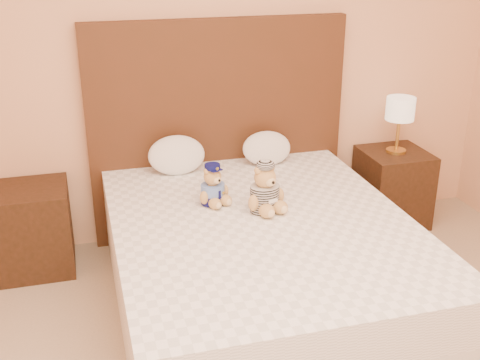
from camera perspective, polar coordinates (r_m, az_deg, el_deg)
The scene contains 9 objects.
bed at distance 3.41m, azimuth 2.09°, elevation -7.99°, with size 1.60×2.00×0.55m.
headboard at distance 4.11m, azimuth -2.05°, elevation 4.68°, with size 1.75×0.08×1.50m, color #472615.
nightstand_left at distance 4.00m, azimuth -18.92°, elevation -4.40°, with size 0.45×0.45×0.55m, color #391F12.
nightstand_right at distance 4.53m, azimuth 14.23°, elevation -0.68°, with size 0.45×0.45×0.55m, color #391F12.
lamp at distance 4.35m, azimuth 14.94°, elevation 6.29°, with size 0.20×0.20×0.40m.
teddy_police at distance 3.43m, azimuth -2.60°, elevation -0.41°, with size 0.21×0.20×0.24m, color #B77B47, non-canonical shape.
teddy_prisoner at distance 3.34m, azimuth 2.37°, elevation -0.72°, with size 0.25×0.24×0.28m, color #B77B47, non-canonical shape.
pillow_left at distance 3.90m, azimuth -6.04°, elevation 2.53°, with size 0.37×0.24×0.26m, color white.
pillow_right at distance 4.04m, azimuth 2.55°, elevation 3.17°, with size 0.34×0.22×0.24m, color white.
Camera 1 is at (-0.90, -1.60, 1.99)m, focal length 45.00 mm.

